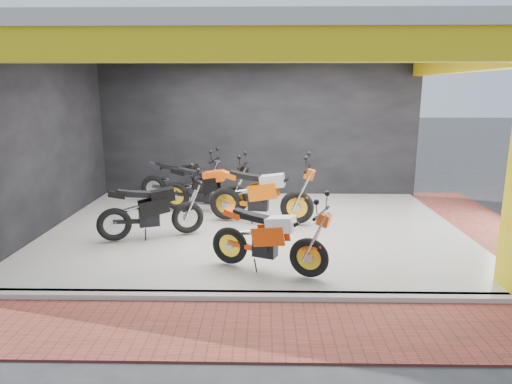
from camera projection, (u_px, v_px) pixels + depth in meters
ground at (252, 271)px, 7.15m from camera, size 80.00×80.00×0.00m
showroom_floor at (255, 229)px, 9.09m from camera, size 8.00×6.00×0.10m
showroom_ceiling at (255, 43)px, 8.31m from camera, size 8.40×6.40×0.20m
back_wall at (257, 130)px, 11.74m from camera, size 8.20×0.20×3.50m
left_wall at (43, 144)px, 8.80m from camera, size 0.20×6.20×3.50m
header_beam_front at (249, 45)px, 5.45m from camera, size 8.40×0.30×0.40m
header_beam_right at (474, 60)px, 8.30m from camera, size 0.30×6.40×0.40m
floor_kerb at (250, 297)px, 6.15m from camera, size 8.00×0.20×0.10m
paver_front at (248, 329)px, 5.40m from camera, size 9.00×1.40×0.03m
paver_right at (497, 233)px, 9.01m from camera, size 1.40×7.00×0.03m
moto_hero at (309, 239)px, 6.50m from camera, size 2.10×1.44×1.21m
moto_row_a at (297, 191)px, 9.07m from camera, size 2.40×1.26×1.40m
moto_row_b at (187, 202)px, 8.50m from camera, size 2.18×1.43×1.25m
moto_row_c at (235, 185)px, 9.93m from camera, size 2.22×1.15×1.29m
moto_row_d at (208, 178)px, 10.73m from camera, size 2.22×1.14×1.29m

